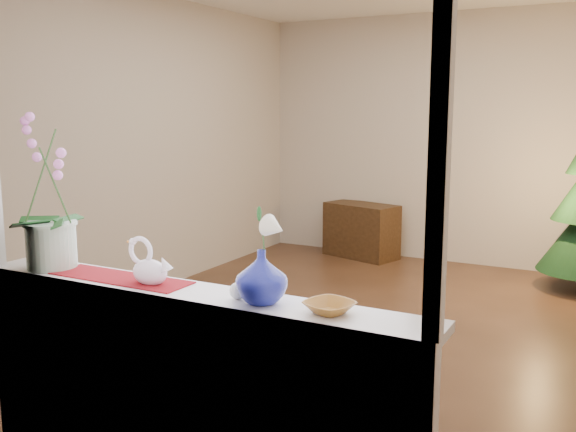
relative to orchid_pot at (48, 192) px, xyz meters
The scene contains 15 objects.
ground 2.82m from the orchid_pot, 71.36° to the left, with size 5.00×5.00×0.00m, color #332015.
wall_back 4.94m from the orchid_pot, 80.66° to the left, with size 4.50×0.10×2.70m, color #BCB1A4.
wall_front 0.81m from the orchid_pot, ahead, with size 4.50×0.10×2.70m, color #BCB1A4.
wall_left 2.78m from the orchid_pot, 121.35° to the left, with size 0.10×5.00×2.70m, color #BCB1A4.
window_apron 1.17m from the orchid_pot, ahead, with size 2.20×0.08×0.88m, color white.
windowsill 0.89m from the orchid_pot, ahead, with size 2.20×0.26×0.04m, color white.
window_frame 0.91m from the orchid_pot, ahead, with size 2.22×0.06×1.60m, color white, non-canonical shape.
runner 0.56m from the orchid_pot, ahead, with size 0.70×0.20×0.01m, color maroon.
orchid_pot is the anchor object (origin of this frame).
swan 0.67m from the orchid_pot, ahead, with size 0.23×0.11×0.20m, color white, non-canonical shape.
blue_vase 1.20m from the orchid_pot, ahead, with size 0.23×0.23×0.25m, color navy.
lily 1.17m from the orchid_pot, ahead, with size 0.14×0.08×0.18m, color white, non-canonical shape.
paperweight 1.12m from the orchid_pot, ahead, with size 0.07×0.07×0.07m, color silver.
amber_dish 1.50m from the orchid_pot, ahead, with size 0.15×0.15×0.04m, color #945F21.
side_table 4.74m from the orchid_pot, 93.07° to the left, with size 0.82×0.41×0.61m, color black.
Camera 1 is at (1.62, -4.48, 1.67)m, focal length 40.00 mm.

